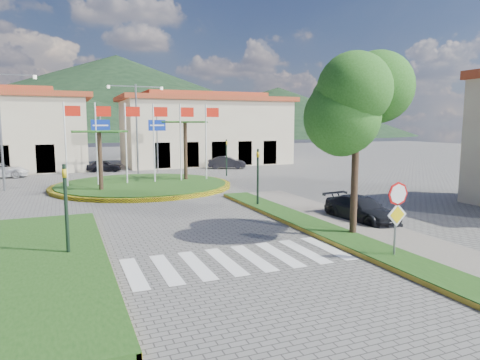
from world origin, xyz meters
name	(u,v)px	position (x,y,z in m)	size (l,w,h in m)	color
ground	(297,307)	(0.00, 0.00, 0.00)	(160.00, 160.00, 0.00)	#62605D
sidewalk_right	(419,254)	(6.00, 2.00, 0.07)	(4.00, 28.00, 0.15)	gray
verge_right	(391,257)	(4.80, 2.00, 0.09)	(1.60, 28.00, 0.18)	#1A4012
median_left	(25,264)	(-6.50, 6.00, 0.09)	(5.00, 14.00, 0.18)	#1A4012
crosswalk	(237,260)	(0.00, 4.00, 0.01)	(8.00, 3.00, 0.01)	silver
roundabout_island	(143,185)	(0.00, 22.00, 0.17)	(12.70, 12.70, 6.00)	yellow
stop_sign	(397,207)	(4.90, 1.96, 1.79)	(0.80, 0.11, 2.65)	slate
deciduous_tree	(357,107)	(5.50, 5.00, 5.18)	(3.60, 3.60, 6.80)	black
traffic_light_left	(66,201)	(-5.20, 6.50, 1.94)	(0.15, 0.18, 3.20)	black
traffic_light_right	(258,172)	(4.50, 12.00, 1.94)	(0.15, 0.18, 3.20)	black
traffic_light_far	(226,154)	(8.00, 26.00, 1.94)	(0.18, 0.15, 3.20)	black
direction_sign_west	(101,135)	(-2.00, 30.97, 3.53)	(1.60, 0.14, 5.20)	slate
direction_sign_east	(157,135)	(3.00, 30.97, 3.53)	(1.60, 0.14, 5.20)	slate
street_lamp_centre	(137,124)	(1.00, 30.00, 4.50)	(4.80, 0.16, 8.00)	slate
street_lamp_west	(0,124)	(-9.00, 24.00, 4.50)	(4.80, 0.16, 8.00)	slate
building_right	(205,129)	(10.00, 38.00, 3.90)	(19.08, 9.54, 8.05)	beige
hill_far_mid	(117,96)	(15.00, 160.00, 15.00)	(180.00, 180.00, 30.00)	black
hill_far_east	(278,112)	(70.00, 135.00, 9.00)	(120.00, 120.00, 18.00)	black
hill_near_back	(43,112)	(-10.00, 130.00, 8.00)	(110.00, 110.00, 16.00)	black
white_van	(0,171)	(-10.18, 32.01, 0.62)	(2.04, 4.43, 1.23)	silver
car_dark_a	(104,166)	(-1.62, 33.75, 0.55)	(1.29, 3.21, 1.09)	black
car_dark_b	(227,162)	(10.23, 31.76, 0.63)	(1.33, 3.82, 1.26)	black
car_side_right	(361,209)	(7.50, 7.00, 0.59)	(1.66, 4.07, 1.18)	black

